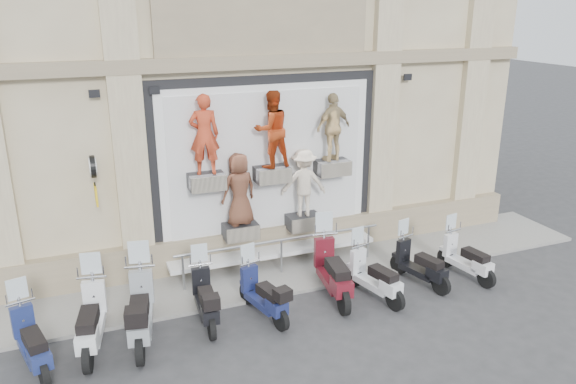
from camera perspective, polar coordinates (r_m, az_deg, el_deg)
name	(u,v)px	position (r m, az deg, el deg)	size (l,w,h in m)	color
ground	(317,317)	(11.75, 2.91, -12.54)	(90.00, 90.00, 0.00)	#313134
sidewalk	(280,272)	(13.43, -0.82, -8.11)	(16.00, 2.20, 0.08)	gray
building	(217,7)	(16.68, -7.23, 18.17)	(14.00, 8.60, 12.00)	beige
shop_vitrine	(272,168)	(13.14, -1.68, 2.43)	(5.60, 0.86, 4.30)	black
guard_rail	(281,257)	(13.16, -0.67, -6.64)	(5.06, 0.10, 0.93)	#9EA0A5
clock_sign_bracket	(94,173)	(12.05, -19.15, 1.79)	(0.10, 0.80, 1.02)	black
scooter_a	(30,331)	(10.85, -24.76, -12.68)	(0.54, 1.84, 1.49)	navy
scooter_b	(90,309)	(10.99, -19.50, -11.12)	(0.59, 2.01, 1.64)	silver
scooter_c	(140,299)	(10.95, -14.84, -10.45)	(0.62, 2.14, 1.74)	gray
scooter_d	(205,289)	(11.34, -8.43, -9.75)	(0.52, 1.78, 1.45)	black
scooter_e	(263,285)	(11.43, -2.57, -9.46)	(0.50, 1.73, 1.40)	#161E4E
scooter_f	(333,260)	(12.12, 4.58, -6.95)	(0.62, 2.11, 1.71)	#520E17
scooter_g	(375,267)	(12.23, 8.81, -7.57)	(0.52, 1.78, 1.45)	silver
scooter_h	(421,256)	(13.02, 13.32, -6.32)	(0.50, 1.72, 1.40)	black
scooter_i	(467,250)	(13.64, 17.75, -5.60)	(0.50, 1.70, 1.38)	silver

